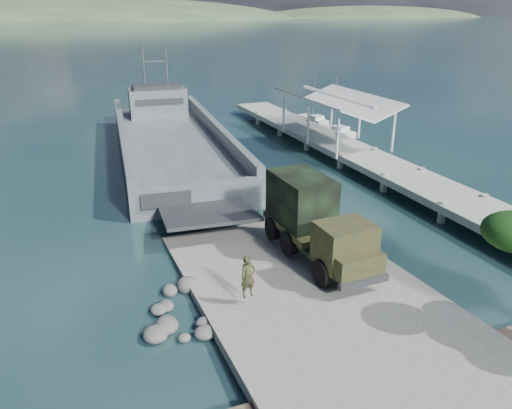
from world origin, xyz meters
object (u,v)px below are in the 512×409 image
landing_craft (171,147)px  sailboat_far (313,120)px  pier (341,140)px  sailboat_near (335,132)px  military_truck (314,220)px  soldier (248,285)px

landing_craft → sailboat_far: size_ratio=6.02×
pier → landing_craft: 14.89m
landing_craft → sailboat_near: landing_craft is taller
military_truck → soldier: military_truck is taller
landing_craft → sailboat_far: bearing=27.8°
pier → sailboat_far: (4.44, 13.38, -1.29)m
military_truck → sailboat_near: size_ratio=1.35×
soldier → sailboat_far: 38.80m
landing_craft → pier: bearing=-18.1°
military_truck → sailboat_far: (15.79, 29.80, -2.08)m
landing_craft → military_truck: bearing=-78.7°
sailboat_near → sailboat_far: size_ratio=1.07×
landing_craft → military_truck: landing_craft is taller
pier → military_truck: size_ratio=5.34×
military_truck → sailboat_near: (15.18, 23.86, -2.06)m
sailboat_far → military_truck: bearing=-122.2°
military_truck → soldier: (-4.74, -3.11, -0.94)m
landing_craft → sailboat_near: size_ratio=5.63×
pier → landing_craft: size_ratio=1.28×
military_truck → soldier: bearing=-148.2°
sailboat_near → landing_craft: bearing=173.2°
soldier → pier: bearing=43.1°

